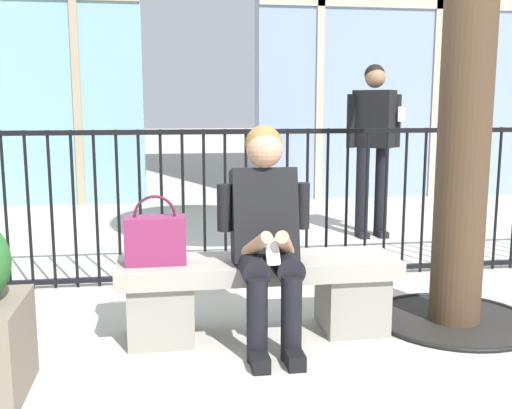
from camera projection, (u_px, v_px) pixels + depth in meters
name	position (u px, v px, depth m)	size (l,w,h in m)	color
ground_plane	(259.00, 334.00, 3.52)	(60.00, 60.00, 0.00)	#B2ADA3
stone_bench	(259.00, 289.00, 3.47)	(1.60, 0.44, 0.45)	gray
seated_person_with_phone	(266.00, 229.00, 3.29)	(0.52, 0.66, 1.21)	black
handbag_on_bench	(155.00, 239.00, 3.32)	(0.33, 0.16, 0.39)	#7A234C
bystander_at_railing	(373.00, 137.00, 5.96)	(0.55, 0.42, 1.71)	black
plaza_railing	(236.00, 205.00, 4.49)	(7.04, 0.04, 1.15)	black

